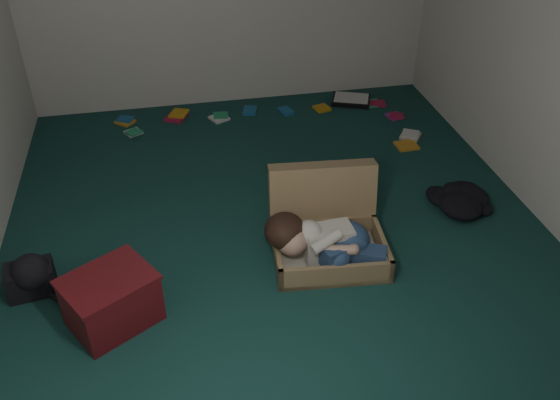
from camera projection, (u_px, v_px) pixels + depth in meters
name	position (u px, v px, depth m)	size (l,w,h in m)	color
floor	(276.00, 227.00, 4.48)	(4.50, 4.50, 0.00)	#153D38
wall_front	(409.00, 324.00, 1.93)	(4.50, 4.50, 0.00)	silver
suitcase	(326.00, 228.00, 4.19)	(0.84, 0.82, 0.57)	#9B7E55
person	(324.00, 241.00, 4.00)	(0.82, 0.46, 0.35)	silver
maroon_bin	(111.00, 300.00, 3.59)	(0.65, 0.61, 0.36)	#571116
backpack	(31.00, 278.00, 3.85)	(0.37, 0.30, 0.22)	black
clothing_pile	(461.00, 198.00, 4.68)	(0.42, 0.34, 0.13)	black
paper_tray	(351.00, 100.00, 6.22)	(0.47, 0.42, 0.05)	black
book_scatter	(289.00, 118.00, 5.91)	(2.86, 1.22, 0.02)	orange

